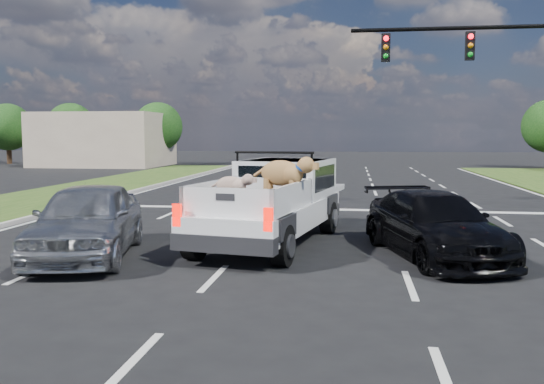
% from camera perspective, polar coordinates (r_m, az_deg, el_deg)
% --- Properties ---
extents(ground, '(160.00, 160.00, 0.00)m').
position_cam_1_polar(ground, '(10.42, 3.74, -8.84)').
color(ground, black).
rests_on(ground, ground).
extents(road_markings, '(17.75, 60.00, 0.01)m').
position_cam_1_polar(road_markings, '(16.84, 5.43, -3.24)').
color(road_markings, silver).
rests_on(road_markings, ground).
extents(curb_left, '(0.15, 60.00, 0.14)m').
position_cam_1_polar(curb_left, '(18.98, -23.13, -2.47)').
color(curb_left, '#A69F98').
rests_on(curb_left, ground).
extents(building_left, '(10.00, 8.00, 4.40)m').
position_cam_1_polar(building_left, '(50.52, -16.26, 5.00)').
color(building_left, '#BEAB91').
rests_on(building_left, ground).
extents(tree_far_a, '(4.20, 4.20, 5.40)m').
position_cam_1_polar(tree_far_a, '(57.06, -24.69, 5.86)').
color(tree_far_a, '#332114').
rests_on(tree_far_a, ground).
extents(tree_far_b, '(4.20, 4.20, 5.40)m').
position_cam_1_polar(tree_far_b, '(54.06, -19.31, 6.09)').
color(tree_far_b, '#332114').
rests_on(tree_far_b, ground).
extents(tree_far_c, '(4.20, 4.20, 5.40)m').
position_cam_1_polar(tree_far_c, '(50.90, -11.23, 6.35)').
color(tree_far_c, '#332114').
rests_on(tree_far_c, ground).
extents(pickup_truck, '(3.14, 6.20, 2.22)m').
position_cam_1_polar(pickup_truck, '(13.90, 0.24, -0.82)').
color(pickup_truck, black).
rests_on(pickup_truck, ground).
extents(silver_sedan, '(2.90, 5.03, 1.61)m').
position_cam_1_polar(silver_sedan, '(12.90, -17.84, -2.64)').
color(silver_sedan, '#B2B5BA').
rests_on(silver_sedan, ground).
extents(black_coupe, '(3.22, 5.12, 1.38)m').
position_cam_1_polar(black_coupe, '(12.80, 15.80, -3.16)').
color(black_coupe, black).
rests_on(black_coupe, ground).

